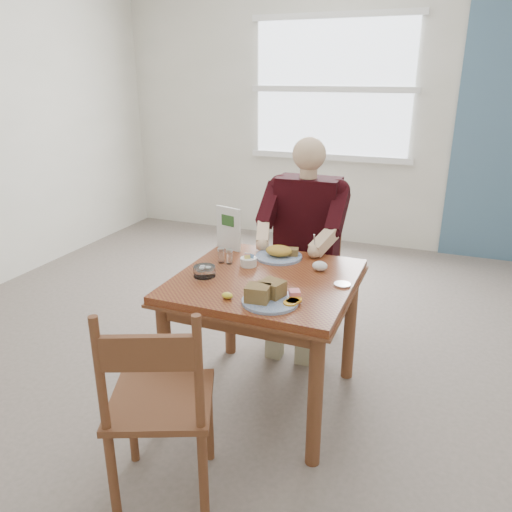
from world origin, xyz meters
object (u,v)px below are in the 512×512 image
at_px(near_plate, 269,295).
at_px(far_plate, 280,253).
at_px(diner, 304,229).
at_px(chair_near, 159,405).
at_px(table, 265,296).
at_px(chair_far, 306,272).

xyz_separation_m(near_plate, far_plate, (-0.14, 0.58, -0.01)).
height_order(diner, far_plate, diner).
xyz_separation_m(diner, near_plate, (0.12, -0.99, -0.03)).
relative_size(chair_near, far_plate, 2.99).
relative_size(table, diner, 0.66).
height_order(near_plate, far_plate, near_plate).
bearing_deg(far_plate, chair_far, 87.28).
xyz_separation_m(chair_far, chair_near, (-0.15, -1.62, 0.00)).
bearing_deg(chair_far, near_plate, -83.60).
relative_size(chair_near, diner, 0.69).
distance_m(diner, far_plate, 0.41).
bearing_deg(table, chair_far, 90.00).
height_order(chair_far, near_plate, chair_far).
distance_m(table, diner, 0.73).
bearing_deg(chair_near, diner, 84.33).
distance_m(table, chair_far, 0.81).
bearing_deg(far_plate, chair_near, -96.53).
distance_m(chair_far, far_plate, 0.58).
bearing_deg(near_plate, diner, 96.97).
bearing_deg(table, far_plate, 94.55).
bearing_deg(table, diner, 90.00).
relative_size(table, near_plate, 3.21).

